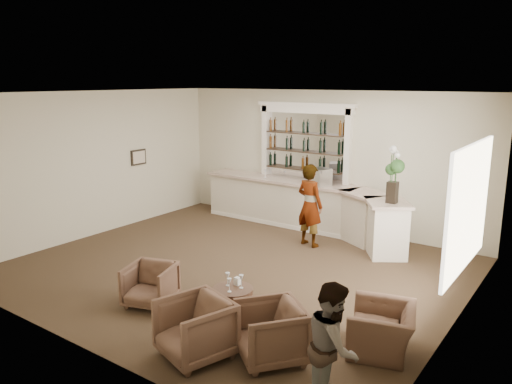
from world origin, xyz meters
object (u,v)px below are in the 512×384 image
guest (333,346)px  armchair_left (150,285)px  armchair_center (195,329)px  flower_vase (394,171)px  sommelier (310,205)px  armchair_right (270,333)px  cocktail_table (233,304)px  armchair_far (382,329)px  bar_counter (307,206)px  espresso_machine (320,177)px

guest → armchair_left: guest is taller
armchair_center → flower_vase: flower_vase is taller
sommelier → armchair_right: sommelier is taller
cocktail_table → armchair_far: 2.21m
guest → armchair_left: 3.62m
armchair_center → armchair_far: 2.47m
sommelier → armchair_center: sommelier is taller
cocktail_table → armchair_center: bearing=-77.5°
sommelier → bar_counter: bearing=-45.0°
bar_counter → armchair_center: (1.64, -5.77, -0.18)m
bar_counter → armchair_left: (0.01, -5.03, -0.24)m
armchair_left → sommelier: bearing=62.5°
bar_counter → armchair_far: bar_counter is taller
bar_counter → armchair_left: size_ratio=7.70×
guest → armchair_left: (-3.54, 0.62, -0.39)m
espresso_machine → armchair_left: bearing=-72.1°
espresso_machine → flower_vase: flower_vase is taller
guest → armchair_far: size_ratio=1.54×
armchair_right → armchair_far: armchair_right is taller
guest → armchair_right: bearing=44.1°
cocktail_table → flower_vase: size_ratio=0.54×
cocktail_table → sommelier: size_ratio=0.34×
sommelier → espresso_machine: bearing=-61.0°
armchair_far → cocktail_table: bearing=-95.1°
bar_counter → armchair_far: 5.53m
bar_counter → sommelier: (0.63, -0.98, 0.33)m
sommelier → armchair_center: 4.93m
cocktail_table → espresso_machine: bearing=102.9°
cocktail_table → armchair_far: size_ratio=0.65×
armchair_right → flower_vase: 4.78m
sommelier → armchair_far: (2.94, -3.24, -0.59)m
armchair_far → flower_vase: 4.02m
armchair_far → espresso_machine: bearing=-159.3°
sommelier → guest: sommelier is taller
armchair_left → armchair_center: armchair_center is taller
sommelier → armchair_center: bearing=114.3°
bar_counter → guest: 6.68m
espresso_machine → flower_vase: size_ratio=0.40×
bar_counter → armchair_left: bar_counter is taller
guest → armchair_left: size_ratio=1.97×
armchair_right → armchair_far: bearing=82.1°
guest → espresso_machine: 6.52m
armchair_far → flower_vase: (-1.24, 3.53, 1.47)m
armchair_left → armchair_center: size_ratio=0.86×
bar_counter → flower_vase: 2.71m
bar_counter → sommelier: 1.21m
armchair_left → armchair_center: (1.63, -0.74, 0.06)m
armchair_center → flower_vase: (0.68, 5.07, 1.39)m
armchair_left → flower_vase: bearing=43.1°
armchair_left → armchair_far: 3.64m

